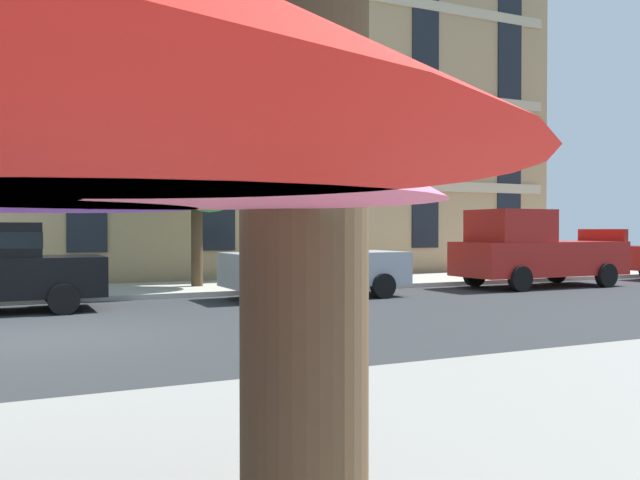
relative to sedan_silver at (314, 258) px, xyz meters
name	(u,v)px	position (x,y,z in m)	size (l,w,h in m)	color
ground_plane	(26,339)	(-6.51, -3.70, -0.95)	(120.00, 120.00, 0.00)	#2D3033
sidewalk_far	(15,295)	(-6.51, 3.10, -0.89)	(56.00, 3.60, 0.12)	#B2ADA3
apartment_building	(8,2)	(-6.51, 11.29, 8.65)	(38.11, 12.08, 19.20)	tan
sedan_silver	(314,258)	(0.00, 0.00, 0.00)	(4.40, 1.98, 1.78)	#A8AAB2
pickup_red	(534,251)	(6.93, 0.00, 0.08)	(5.10, 2.12, 2.20)	#B21E19
street_tree_middle	(195,158)	(-2.13, 2.91, 2.60)	(3.05, 3.16, 5.15)	#4C3823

